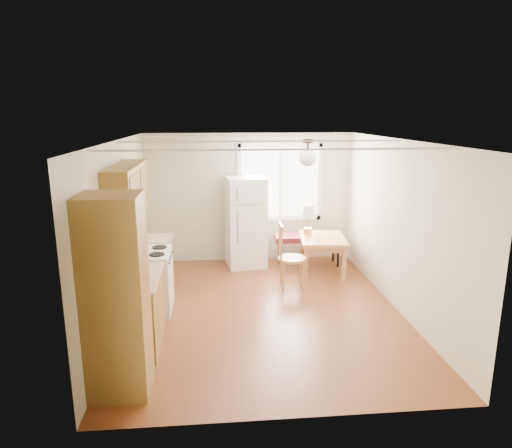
{
  "coord_description": "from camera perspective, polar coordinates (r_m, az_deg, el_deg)",
  "views": [
    {
      "loc": [
        -0.7,
        -6.27,
        2.85
      ],
      "look_at": [
        -0.03,
        0.72,
        1.15
      ],
      "focal_mm": 32.0,
      "sensor_mm": 36.0,
      "label": 1
    }
  ],
  "objects": [
    {
      "name": "kitchen_run",
      "position": [
        6.07,
        -14.85,
        -6.21
      ],
      "size": [
        0.65,
        3.4,
        2.2
      ],
      "color": "brown",
      "rests_on": "ground"
    },
    {
      "name": "pendant_light",
      "position": [
        6.84,
        6.46,
        8.38
      ],
      "size": [
        0.26,
        0.26,
        0.4
      ],
      "color": "#311F15",
      "rests_on": "room_shell"
    },
    {
      "name": "refrigerator",
      "position": [
        8.64,
        -1.31,
        0.24
      ],
      "size": [
        0.78,
        0.78,
        1.71
      ],
      "rotation": [
        0.0,
        0.0,
        0.12
      ],
      "color": "white",
      "rests_on": "ground"
    },
    {
      "name": "chair",
      "position": [
        7.61,
        3.77,
        -3.39
      ],
      "size": [
        0.48,
        0.48,
        1.09
      ],
      "rotation": [
        0.0,
        0.0,
        -0.03
      ],
      "color": "#B07743",
      "rests_on": "ground"
    },
    {
      "name": "table_lamp",
      "position": [
        8.42,
        6.54,
        1.35
      ],
      "size": [
        0.33,
        0.33,
        0.57
      ],
      "rotation": [
        0.0,
        0.0,
        0.4
      ],
      "color": "gold",
      "rests_on": "dining_table"
    },
    {
      "name": "coffee_maker",
      "position": [
        5.38,
        -16.17,
        -6.85
      ],
      "size": [
        0.19,
        0.23,
        0.33
      ],
      "rotation": [
        0.0,
        0.0,
        -0.14
      ],
      "color": "black",
      "rests_on": "kitchen_run"
    },
    {
      "name": "room_shell",
      "position": [
        6.5,
        0.9,
        -0.63
      ],
      "size": [
        4.6,
        5.6,
        2.62
      ],
      "color": "#572612",
      "rests_on": "ground"
    },
    {
      "name": "dining_table",
      "position": [
        8.42,
        8.32,
        -2.29
      ],
      "size": [
        0.92,
        1.15,
        0.67
      ],
      "rotation": [
        0.0,
        0.0,
        -0.12
      ],
      "color": "#B07743",
      "rests_on": "ground"
    },
    {
      "name": "kettle",
      "position": [
        6.06,
        -14.92,
        -4.74
      ],
      "size": [
        0.11,
        0.11,
        0.22
      ],
      "color": "red",
      "rests_on": "kitchen_run"
    },
    {
      "name": "window_unit",
      "position": [
        8.93,
        3.01,
        5.22
      ],
      "size": [
        1.64,
        0.05,
        1.51
      ],
      "color": "white",
      "rests_on": "room_shell"
    },
    {
      "name": "bench",
      "position": [
        8.79,
        6.58,
        -1.76
      ],
      "size": [
        1.3,
        0.5,
        0.6
      ],
      "rotation": [
        0.0,
        0.0,
        -0.02
      ],
      "color": "maroon",
      "rests_on": "ground"
    }
  ]
}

